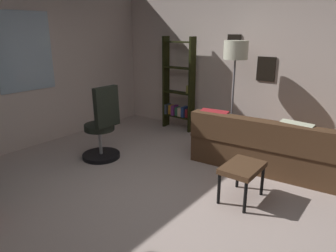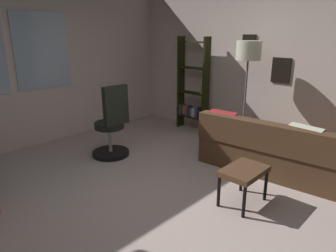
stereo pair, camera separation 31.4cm
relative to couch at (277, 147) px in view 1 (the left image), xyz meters
name	(u,v)px [view 1 (the left image)]	position (x,y,z in m)	size (l,w,h in m)	color
ground_plane	(168,208)	(-1.78, 0.58, -0.32)	(5.07, 5.78, 0.10)	#C3ADA4
wall_back_with_windows	(15,61)	(-1.80, 3.52, 1.13)	(5.07, 0.12, 2.78)	beige
wall_right_with_frames	(266,60)	(0.80, 0.58, 1.12)	(0.12, 5.78, 2.78)	beige
couch	(277,147)	(0.00, 0.00, 0.00)	(1.66, 2.09, 0.77)	#533722
footstool	(242,170)	(-1.19, 0.00, 0.09)	(0.53, 0.37, 0.42)	#533722
office_chair	(102,131)	(-1.35, 2.13, 0.17)	(0.56, 0.56, 1.10)	black
bookshelf	(178,91)	(0.53, 2.12, 0.48)	(0.18, 0.64, 1.74)	black
floor_lamp	(235,57)	(0.29, 0.87, 1.18)	(0.37, 0.37, 1.70)	slate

